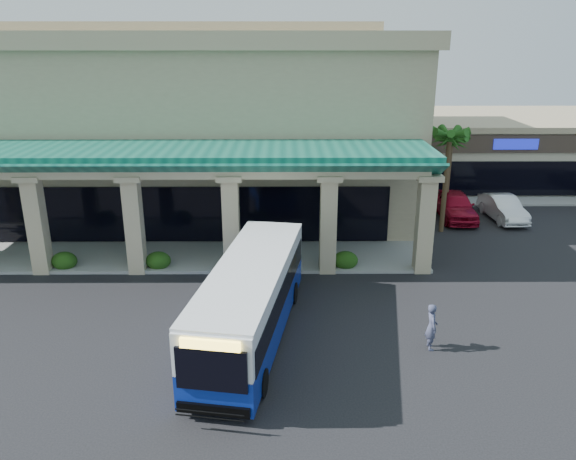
{
  "coord_description": "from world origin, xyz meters",
  "views": [
    {
      "loc": [
        -0.52,
        -19.48,
        10.63
      ],
      "look_at": [
        -0.37,
        4.91,
        2.2
      ],
      "focal_mm": 35.0,
      "sensor_mm": 36.0,
      "label": 1
    }
  ],
  "objects_px": {
    "transit_bus": "(251,302)",
    "pedestrian": "(432,327)",
    "car_silver": "(455,205)",
    "car_white": "(503,208)"
  },
  "relations": [
    {
      "from": "transit_bus",
      "to": "pedestrian",
      "type": "xyz_separation_m",
      "value": [
        6.46,
        -0.8,
        -0.6
      ]
    },
    {
      "from": "pedestrian",
      "to": "car_silver",
      "type": "relative_size",
      "value": 0.35
    },
    {
      "from": "transit_bus",
      "to": "pedestrian",
      "type": "relative_size",
      "value": 6.05
    },
    {
      "from": "transit_bus",
      "to": "pedestrian",
      "type": "bearing_deg",
      "value": 2.35
    },
    {
      "from": "car_silver",
      "to": "car_white",
      "type": "xyz_separation_m",
      "value": [
        2.88,
        -0.21,
        -0.11
      ]
    },
    {
      "from": "car_silver",
      "to": "transit_bus",
      "type": "bearing_deg",
      "value": -127.44
    },
    {
      "from": "pedestrian",
      "to": "car_white",
      "type": "relative_size",
      "value": 0.39
    },
    {
      "from": "transit_bus",
      "to": "car_silver",
      "type": "relative_size",
      "value": 2.13
    },
    {
      "from": "car_silver",
      "to": "pedestrian",
      "type": "bearing_deg",
      "value": -107.35
    },
    {
      "from": "car_white",
      "to": "car_silver",
      "type": "bearing_deg",
      "value": 172.15
    }
  ]
}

